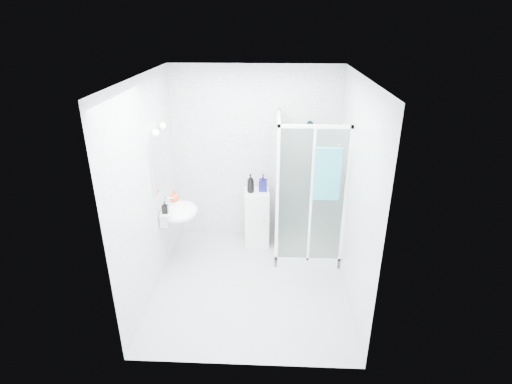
{
  "coord_description": "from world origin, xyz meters",
  "views": [
    {
      "loc": [
        0.26,
        -4.23,
        3.17
      ],
      "look_at": [
        0.05,
        0.35,
        1.15
      ],
      "focal_mm": 28.0,
      "sensor_mm": 36.0,
      "label": 1
    }
  ],
  "objects_px": {
    "shampoo_bottle_b": "(263,183)",
    "soap_dispenser_black": "(165,207)",
    "shampoo_bottle_a": "(251,183)",
    "soap_dispenser_orange": "(174,196)",
    "wall_basin": "(178,212)",
    "shower_enclosure": "(301,226)",
    "storage_cabinet": "(257,218)",
    "hand_towel": "(328,173)"
  },
  "relations": [
    {
      "from": "shower_enclosure",
      "to": "shampoo_bottle_a",
      "type": "distance_m",
      "value": 0.94
    },
    {
      "from": "storage_cabinet",
      "to": "soap_dispenser_black",
      "type": "xyz_separation_m",
      "value": [
        -1.14,
        -0.75,
        0.51
      ]
    },
    {
      "from": "wall_basin",
      "to": "shampoo_bottle_a",
      "type": "relative_size",
      "value": 2.01
    },
    {
      "from": "shampoo_bottle_a",
      "to": "shampoo_bottle_b",
      "type": "bearing_deg",
      "value": 19.24
    },
    {
      "from": "storage_cabinet",
      "to": "shampoo_bottle_b",
      "type": "relative_size",
      "value": 3.38
    },
    {
      "from": "wall_basin",
      "to": "storage_cabinet",
      "type": "xyz_separation_m",
      "value": [
        1.02,
        0.58,
        -0.37
      ]
    },
    {
      "from": "shampoo_bottle_b",
      "to": "soap_dispenser_orange",
      "type": "distance_m",
      "value": 1.26
    },
    {
      "from": "shower_enclosure",
      "to": "soap_dispenser_black",
      "type": "relative_size",
      "value": 12.29
    },
    {
      "from": "shampoo_bottle_a",
      "to": "soap_dispenser_black",
      "type": "height_order",
      "value": "shampoo_bottle_a"
    },
    {
      "from": "wall_basin",
      "to": "hand_towel",
      "type": "relative_size",
      "value": 0.81
    },
    {
      "from": "soap_dispenser_orange",
      "to": "shower_enclosure",
      "type": "bearing_deg",
      "value": 4.52
    },
    {
      "from": "wall_basin",
      "to": "shampoo_bottle_b",
      "type": "xyz_separation_m",
      "value": [
        1.1,
        0.61,
        0.19
      ]
    },
    {
      "from": "wall_basin",
      "to": "soap_dispenser_orange",
      "type": "distance_m",
      "value": 0.25
    },
    {
      "from": "shampoo_bottle_b",
      "to": "shower_enclosure",
      "type": "bearing_deg",
      "value": -27.69
    },
    {
      "from": "shower_enclosure",
      "to": "soap_dispenser_orange",
      "type": "relative_size",
      "value": 11.88
    },
    {
      "from": "shower_enclosure",
      "to": "shampoo_bottle_b",
      "type": "distance_m",
      "value": 0.82
    },
    {
      "from": "wall_basin",
      "to": "soap_dispenser_orange",
      "type": "xyz_separation_m",
      "value": [
        -0.08,
        0.18,
        0.15
      ]
    },
    {
      "from": "storage_cabinet",
      "to": "shower_enclosure",
      "type": "bearing_deg",
      "value": -26.08
    },
    {
      "from": "shower_enclosure",
      "to": "soap_dispenser_black",
      "type": "distance_m",
      "value": 1.91
    },
    {
      "from": "wall_basin",
      "to": "shampoo_bottle_b",
      "type": "relative_size",
      "value": 2.2
    },
    {
      "from": "shampoo_bottle_a",
      "to": "shower_enclosure",
      "type": "bearing_deg",
      "value": -17.51
    },
    {
      "from": "shampoo_bottle_b",
      "to": "soap_dispenser_black",
      "type": "xyz_separation_m",
      "value": [
        -1.23,
        -0.78,
        -0.04
      ]
    },
    {
      "from": "shampoo_bottle_a",
      "to": "soap_dispenser_orange",
      "type": "bearing_deg",
      "value": -160.07
    },
    {
      "from": "storage_cabinet",
      "to": "shampoo_bottle_a",
      "type": "xyz_separation_m",
      "value": [
        -0.09,
        -0.03,
        0.57
      ]
    },
    {
      "from": "hand_towel",
      "to": "soap_dispenser_black",
      "type": "xyz_separation_m",
      "value": [
        -2.04,
        -0.09,
        -0.48
      ]
    },
    {
      "from": "soap_dispenser_black",
      "to": "hand_towel",
      "type": "bearing_deg",
      "value": 2.46
    },
    {
      "from": "storage_cabinet",
      "to": "shampoo_bottle_a",
      "type": "distance_m",
      "value": 0.58
    },
    {
      "from": "shampoo_bottle_a",
      "to": "shampoo_bottle_b",
      "type": "xyz_separation_m",
      "value": [
        0.17,
        0.06,
        -0.01
      ]
    },
    {
      "from": "wall_basin",
      "to": "soap_dispenser_orange",
      "type": "relative_size",
      "value": 3.33
    },
    {
      "from": "soap_dispenser_black",
      "to": "storage_cabinet",
      "type": "bearing_deg",
      "value": 33.36
    },
    {
      "from": "storage_cabinet",
      "to": "shampoo_bottle_b",
      "type": "xyz_separation_m",
      "value": [
        0.09,
        0.03,
        0.56
      ]
    },
    {
      "from": "storage_cabinet",
      "to": "wall_basin",
      "type": "bearing_deg",
      "value": -154.33
    },
    {
      "from": "shampoo_bottle_b",
      "to": "wall_basin",
      "type": "bearing_deg",
      "value": -151.2
    },
    {
      "from": "shower_enclosure",
      "to": "shampoo_bottle_b",
      "type": "xyz_separation_m",
      "value": [
        -0.55,
        0.29,
        0.54
      ]
    },
    {
      "from": "shower_enclosure",
      "to": "soap_dispenser_black",
      "type": "height_order",
      "value": "shower_enclosure"
    },
    {
      "from": "wall_basin",
      "to": "shampoo_bottle_b",
      "type": "height_order",
      "value": "shampoo_bottle_b"
    },
    {
      "from": "shampoo_bottle_a",
      "to": "soap_dispenser_orange",
      "type": "xyz_separation_m",
      "value": [
        -1.01,
        -0.37,
        -0.05
      ]
    },
    {
      "from": "shower_enclosure",
      "to": "shampoo_bottle_a",
      "type": "xyz_separation_m",
      "value": [
        -0.73,
        0.23,
        0.55
      ]
    },
    {
      "from": "shower_enclosure",
      "to": "storage_cabinet",
      "type": "bearing_deg",
      "value": 157.83
    },
    {
      "from": "shampoo_bottle_b",
      "to": "soap_dispenser_orange",
      "type": "bearing_deg",
      "value": -160.17
    },
    {
      "from": "soap_dispenser_black",
      "to": "soap_dispenser_orange",
      "type": "bearing_deg",
      "value": 83.49
    },
    {
      "from": "wall_basin",
      "to": "hand_towel",
      "type": "height_order",
      "value": "hand_towel"
    }
  ]
}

